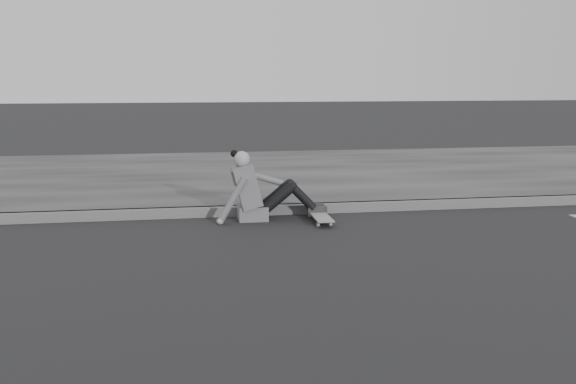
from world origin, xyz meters
TOP-DOWN VIEW (x-y plane):
  - ground at (0.00, 0.00)m, footprint 80.00×80.00m
  - curb at (0.00, 2.58)m, footprint 24.00×0.16m
  - sidewalk at (0.00, 5.60)m, footprint 24.00×6.00m
  - skateboard at (0.14, 2.05)m, footprint 0.20×0.78m
  - seated_woman at (-0.60, 2.30)m, footprint 1.38×0.46m

SIDE VIEW (x-z plane):
  - ground at x=0.00m, z-range 0.00..0.00m
  - curb at x=0.00m, z-range 0.00..0.12m
  - sidewalk at x=0.00m, z-range 0.00..0.12m
  - skateboard at x=0.14m, z-range 0.03..0.12m
  - seated_woman at x=-0.60m, z-range -0.08..0.80m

